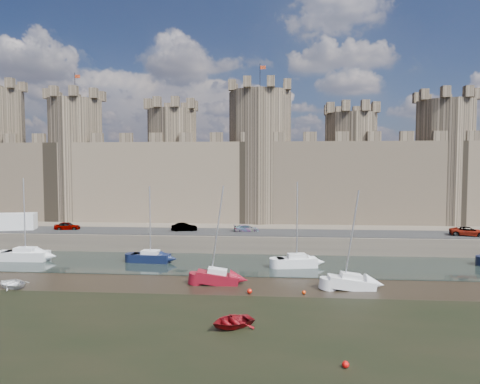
# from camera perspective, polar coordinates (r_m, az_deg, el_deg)

# --- Properties ---
(ground) EXTENTS (160.00, 160.00, 0.00)m
(ground) POSITION_cam_1_polar(r_m,az_deg,el_deg) (31.64, -4.37, -19.45)
(ground) COLOR black
(ground) RESTS_ON ground
(water_channel) EXTENTS (160.00, 12.00, 0.08)m
(water_channel) POSITION_cam_1_polar(r_m,az_deg,el_deg) (54.39, -0.38, -9.60)
(water_channel) COLOR black
(water_channel) RESTS_ON ground
(quay) EXTENTS (160.00, 60.00, 2.50)m
(quay) POSITION_cam_1_polar(r_m,az_deg,el_deg) (89.59, 1.61, -3.66)
(quay) COLOR #4C443A
(quay) RESTS_ON ground
(road) EXTENTS (160.00, 7.00, 0.10)m
(road) POSITION_cam_1_polar(r_m,az_deg,el_deg) (63.71, 0.40, -5.38)
(road) COLOR black
(road) RESTS_ON quay
(castle) EXTENTS (108.50, 11.00, 29.00)m
(castle) POSITION_cam_1_polar(r_m,az_deg,el_deg) (76.97, 0.69, 2.96)
(castle) COLOR #42382B
(castle) RESTS_ON quay
(car_0) EXTENTS (3.95, 2.09, 1.28)m
(car_0) POSITION_cam_1_polar(r_m,az_deg,el_deg) (71.10, -22.03, -4.23)
(car_0) COLOR gray
(car_0) RESTS_ON quay
(car_1) EXTENTS (4.08, 2.04, 1.28)m
(car_1) POSITION_cam_1_polar(r_m,az_deg,el_deg) (65.21, -7.44, -4.67)
(car_1) COLOR gray
(car_1) RESTS_ON quay
(car_2) EXTENTS (3.93, 2.15, 1.08)m
(car_2) POSITION_cam_1_polar(r_m,az_deg,el_deg) (64.19, 0.84, -4.87)
(car_2) COLOR gray
(car_2) RESTS_ON quay
(car_3) EXTENTS (5.24, 3.39, 1.34)m
(car_3) POSITION_cam_1_polar(r_m,az_deg,el_deg) (68.14, 28.15, -4.68)
(car_3) COLOR gray
(car_3) RESTS_ON quay
(van) EXTENTS (6.39, 3.84, 2.61)m
(van) POSITION_cam_1_polar(r_m,az_deg,el_deg) (74.38, -27.83, -3.53)
(van) COLOR silver
(van) RESTS_ON quay
(sailboat_0) EXTENTS (5.78, 2.37, 10.71)m
(sailboat_0) POSITION_cam_1_polar(r_m,az_deg,el_deg) (62.78, -26.68, -7.47)
(sailboat_0) COLOR silver
(sailboat_0) RESTS_ON ground
(sailboat_1) EXTENTS (4.98, 2.24, 9.73)m
(sailboat_1) POSITION_cam_1_polar(r_m,az_deg,el_deg) (56.33, -11.84, -8.45)
(sailboat_1) COLOR black
(sailboat_1) RESTS_ON ground
(sailboat_2) EXTENTS (5.06, 2.67, 10.38)m
(sailboat_2) POSITION_cam_1_polar(r_m,az_deg,el_deg) (52.99, 7.57, -9.11)
(sailboat_2) COLOR silver
(sailboat_2) RESTS_ON ground
(sailboat_4) EXTENTS (4.49, 1.90, 10.35)m
(sailboat_4) POSITION_cam_1_polar(r_m,az_deg,el_deg) (45.58, -3.01, -11.24)
(sailboat_4) COLOR maroon
(sailboat_4) RESTS_ON ground
(sailboat_5) EXTENTS (4.76, 2.16, 10.00)m
(sailboat_5) POSITION_cam_1_polar(r_m,az_deg,el_deg) (45.16, 14.60, -11.53)
(sailboat_5) COLOR silver
(sailboat_5) RESTS_ON ground
(dinghy_4) EXTENTS (4.41, 4.29, 0.75)m
(dinghy_4) POSITION_cam_1_polar(r_m,az_deg,el_deg) (34.03, -1.04, -17.08)
(dinghy_4) COLOR maroon
(dinghy_4) RESTS_ON ground
(dinghy_6) EXTENTS (4.20, 3.74, 0.72)m
(dinghy_6) POSITION_cam_1_polar(r_m,az_deg,el_deg) (50.14, -28.18, -10.76)
(dinghy_6) COLOR silver
(dinghy_6) RESTS_ON ground
(buoy_1) EXTENTS (0.38, 0.38, 0.38)m
(buoy_1) POSITION_cam_1_polar(r_m,az_deg,el_deg) (42.64, 8.51, -13.10)
(buoy_1) COLOR red
(buoy_1) RESTS_ON ground
(buoy_2) EXTENTS (0.43, 0.43, 0.43)m
(buoy_2) POSITION_cam_1_polar(r_m,az_deg,el_deg) (28.83, 13.90, -21.43)
(buoy_2) COLOR red
(buoy_2) RESTS_ON ground
(buoy_3) EXTENTS (0.49, 0.49, 0.49)m
(buoy_3) POSITION_cam_1_polar(r_m,az_deg,el_deg) (42.38, 1.28, -13.09)
(buoy_3) COLOR red
(buoy_3) RESTS_ON ground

